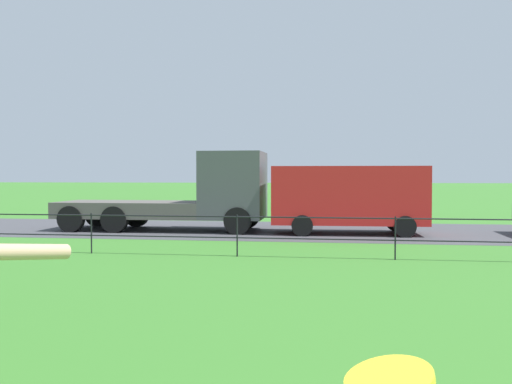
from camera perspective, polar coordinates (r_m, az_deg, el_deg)
The scene contains 5 objects.
street_strip at distance 19.02m, azimuth 1.31°, elevation -4.06°, with size 80.00×6.75×0.01m, color #424247.
park_fence at distance 12.74m, azimuth -2.02°, elevation -3.93°, with size 29.43×0.04×1.00m.
frisbee at distance 1.74m, azimuth 14.00°, elevation -18.89°, with size 0.37×0.37×0.09m.
flatbed_truck_right at distance 18.88m, azimuth -6.80°, elevation -0.43°, with size 7.32×2.48×2.75m.
panel_van_far_left at distance 17.99m, azimuth 9.87°, elevation -0.38°, with size 5.06×2.23×2.24m.
Camera 1 is at (2.22, 0.51, 1.92)m, focal length 37.45 mm.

